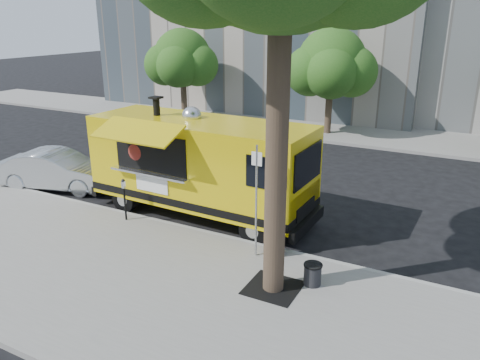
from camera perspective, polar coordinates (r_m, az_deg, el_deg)
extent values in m
plane|color=black|center=(14.45, -0.98, -5.69)|extent=(120.00, 120.00, 0.00)
cube|color=gray|center=(11.48, -10.77, -12.75)|extent=(60.00, 6.00, 0.15)
cube|color=#999993|center=(13.68, -2.85, -6.86)|extent=(60.00, 0.14, 0.16)
cube|color=gray|center=(26.47, 13.15, 5.62)|extent=(60.00, 5.00, 0.15)
cylinder|color=#33261C|center=(9.82, 4.49, 3.27)|extent=(0.48, 0.48, 6.50)
cube|color=black|center=(11.15, 4.05, -12.97)|extent=(1.20, 1.20, 0.02)
cylinder|color=#33261C|center=(29.20, -6.85, 9.99)|extent=(0.36, 0.36, 2.60)
sphere|color=#1C5216|center=(28.92, -7.04, 14.57)|extent=(3.42, 3.42, 3.42)
cylinder|color=#33261C|center=(25.69, 10.74, 8.52)|extent=(0.36, 0.36, 2.60)
sphere|color=#1C5216|center=(25.37, 11.09, 13.85)|extent=(3.60, 3.60, 3.60)
cylinder|color=silver|center=(11.87, 2.00, -2.73)|extent=(0.06, 0.06, 3.00)
cube|color=white|center=(11.49, 2.06, 2.59)|extent=(0.28, 0.02, 0.35)
cylinder|color=black|center=(14.77, -13.84, -2.84)|extent=(0.06, 0.06, 1.05)
cube|color=silver|center=(14.56, -14.03, -0.56)|extent=(0.10, 0.08, 0.22)
sphere|color=black|center=(14.51, -14.07, -0.08)|extent=(0.11, 0.11, 0.11)
cube|color=#DABD0B|center=(14.71, -4.83, 2.34)|extent=(7.18, 2.63, 2.57)
cube|color=black|center=(15.04, -4.72, -1.47)|extent=(7.20, 2.65, 0.24)
cube|color=black|center=(13.60, 8.18, -5.28)|extent=(0.25, 2.29, 0.33)
cube|color=black|center=(17.33, -14.71, -0.25)|extent=(0.25, 2.29, 0.33)
cube|color=black|center=(12.99, 8.30, 1.80)|extent=(0.11, 1.92, 1.04)
cylinder|color=black|center=(13.22, 1.79, -6.09)|extent=(0.88, 0.33, 0.87)
cylinder|color=black|center=(14.88, 5.40, -3.17)|extent=(0.88, 0.33, 0.87)
cylinder|color=black|center=(15.83, -13.81, -2.26)|extent=(0.88, 0.33, 0.87)
cylinder|color=black|center=(17.24, -9.31, -0.15)|extent=(0.88, 0.33, 0.87)
cube|color=black|center=(14.30, -10.72, 3.28)|extent=(2.63, 0.27, 1.15)
cube|color=silver|center=(14.36, -10.97, 0.77)|extent=(2.83, 0.44, 0.06)
cube|color=#DABD0B|center=(13.69, -12.43, 5.83)|extent=(2.75, 1.12, 0.46)
cube|color=white|center=(14.52, -10.69, -0.42)|extent=(1.20, 0.08, 0.55)
cylinder|color=black|center=(15.30, -10.15, 8.78)|extent=(0.22, 0.22, 0.60)
sphere|color=silver|center=(14.80, -5.91, 7.76)|extent=(0.61, 0.61, 0.61)
sphere|color=maroon|center=(14.90, -11.78, 3.66)|extent=(0.92, 0.92, 0.92)
cylinder|color=#FF590C|center=(14.77, -12.32, 2.96)|extent=(0.38, 0.14, 0.37)
imported|color=#B3B7BB|center=(18.62, -21.32, 1.14)|extent=(4.62, 2.58, 1.44)
cylinder|color=black|center=(12.44, 4.11, -7.84)|extent=(0.44, 0.44, 0.58)
cylinder|color=black|center=(12.32, 4.14, -6.73)|extent=(0.48, 0.48, 0.04)
cylinder|color=black|center=(11.26, 8.84, -11.28)|extent=(0.41, 0.41, 0.53)
cylinder|color=black|center=(11.14, 8.90, -10.20)|extent=(0.44, 0.44, 0.04)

